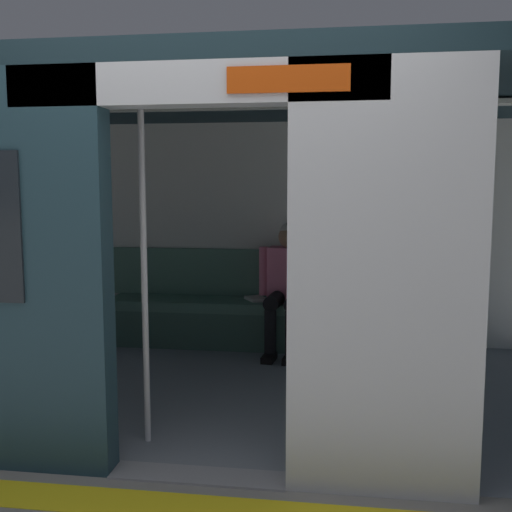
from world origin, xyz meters
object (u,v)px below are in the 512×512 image
object	(u,v)px
train_car	(233,188)
handbag	(344,294)
person_seated	(288,279)
book	(256,299)
bench_seat	(262,313)
grab_pole_door	(144,268)

from	to	relation	value
train_car	handbag	xyz separation A→B (m)	(-0.79, -1.19, -0.95)
person_seated	book	distance (m)	0.39
person_seated	handbag	size ratio (longest dim) A/B	4.47
bench_seat	grab_pole_door	bearing A→B (deg)	79.24
book	train_car	bearing A→B (deg)	59.58
handbag	book	xyz separation A→B (m)	(0.80, -0.04, -0.07)
grab_pole_door	book	bearing A→B (deg)	-98.72
bench_seat	handbag	world-z (taller)	handbag
train_car	person_seated	world-z (taller)	train_car
book	grab_pole_door	bearing A→B (deg)	50.23
book	bench_seat	bearing A→B (deg)	103.55
bench_seat	handbag	bearing A→B (deg)	-177.61
bench_seat	book	distance (m)	0.15
train_car	person_seated	distance (m)	1.40
person_seated	book	world-z (taller)	person_seated
handbag	grab_pole_door	distance (m)	2.46
train_car	grab_pole_door	distance (m)	1.09
handbag	book	world-z (taller)	handbag
train_car	person_seated	bearing A→B (deg)	-104.85
train_car	book	size ratio (longest dim) A/B	29.09
person_seated	bench_seat	bearing A→B (deg)	-12.41
grab_pole_door	bench_seat	bearing A→B (deg)	-100.76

